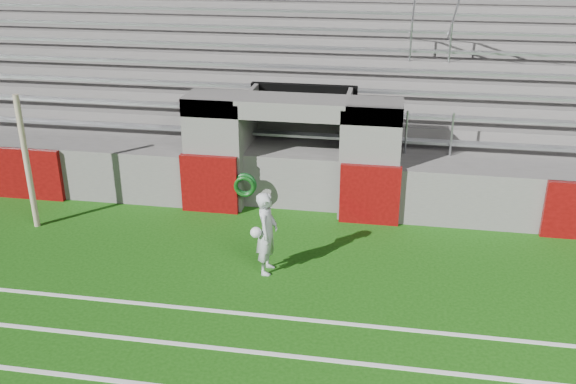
# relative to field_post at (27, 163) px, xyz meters

# --- Properties ---
(ground) EXTENTS (90.00, 90.00, 0.00)m
(ground) POSITION_rel_field_post_xyz_m (5.32, -1.57, -1.47)
(ground) COLOR #15480C
(ground) RESTS_ON ground
(field_post) EXTENTS (0.12, 0.12, 2.93)m
(field_post) POSITION_rel_field_post_xyz_m (0.00, 0.00, 0.00)
(field_post) COLOR tan
(field_post) RESTS_ON ground
(stadium_structure) EXTENTS (26.00, 8.48, 5.42)m
(stadium_structure) POSITION_rel_field_post_xyz_m (5.32, 6.40, 0.03)
(stadium_structure) COLOR #5D5A58
(stadium_structure) RESTS_ON ground
(goalkeeper_with_ball) EXTENTS (0.48, 0.60, 1.61)m
(goalkeeper_with_ball) POSITION_rel_field_post_xyz_m (5.35, -1.08, -0.66)
(goalkeeper_with_ball) COLOR silver
(goalkeeper_with_ball) RESTS_ON ground
(hose_coil) EXTENTS (0.54, 0.15, 0.55)m
(hose_coil) POSITION_rel_field_post_xyz_m (4.35, 1.36, -0.76)
(hose_coil) COLOR #0D4217
(hose_coil) RESTS_ON ground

